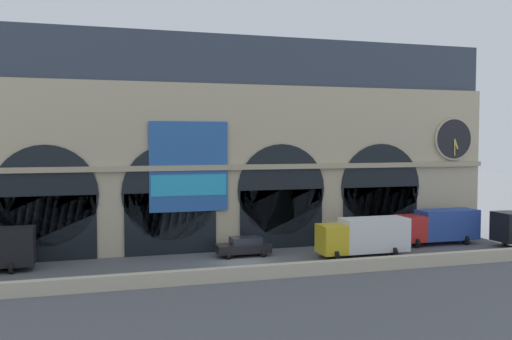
{
  "coord_description": "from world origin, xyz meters",
  "views": [
    {
      "loc": [
        -11.24,
        -41.08,
        9.48
      ],
      "look_at": [
        2.51,
        5.0,
        6.9
      ],
      "focal_mm": 39.27,
      "sensor_mm": 36.0,
      "label": 1
    }
  ],
  "objects": [
    {
      "name": "box_truck_mideast",
      "position": [
        10.07,
        -0.39,
        1.7
      ],
      "size": [
        7.5,
        2.91,
        3.12
      ],
      "color": "gold",
      "rests_on": "ground"
    },
    {
      "name": "car_center",
      "position": [
        0.75,
        2.57,
        0.8
      ],
      "size": [
        4.4,
        2.22,
        1.55
      ],
      "color": "black",
      "rests_on": "ground"
    },
    {
      "name": "station_building",
      "position": [
        0.02,
        7.23,
        8.92
      ],
      "size": [
        50.39,
        4.86,
        18.49
      ],
      "color": "#BCAD8C",
      "rests_on": "ground"
    },
    {
      "name": "quay_parapet_wall",
      "position": [
        0.0,
        -5.01,
        0.47
      ],
      "size": [
        90.0,
        0.7,
        0.94
      ],
      "primitive_type": "cube",
      "color": "beige",
      "rests_on": "ground"
    },
    {
      "name": "box_truck_east",
      "position": [
        19.16,
        2.59,
        1.7
      ],
      "size": [
        7.5,
        2.91,
        3.12
      ],
      "color": "red",
      "rests_on": "ground"
    },
    {
      "name": "ground_plane",
      "position": [
        0.0,
        0.0,
        0.0
      ],
      "size": [
        200.0,
        200.0,
        0.0
      ],
      "primitive_type": "plane",
      "color": "#54565B"
    }
  ]
}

